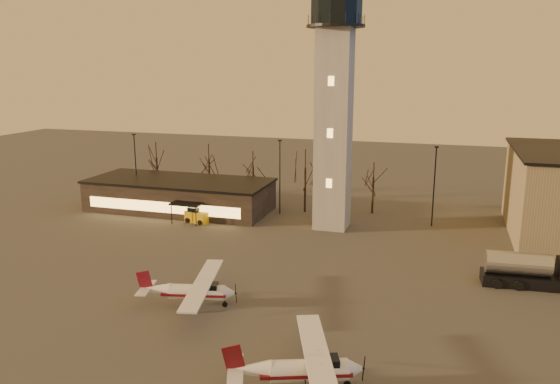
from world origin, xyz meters
name	(u,v)px	position (x,y,z in m)	size (l,w,h in m)	color
ground	(248,338)	(0.00, 0.00, 0.00)	(220.00, 220.00, 0.00)	#3C3937
control_tower	(334,95)	(0.00, 30.00, 16.33)	(6.80, 6.80, 32.60)	gray
terminal	(180,195)	(-21.99, 31.98, 2.16)	(25.40, 12.20, 4.30)	black
light_poles	(338,183)	(0.50, 31.00, 5.41)	(58.50, 12.25, 10.14)	black
tree_row	(253,162)	(-13.70, 39.16, 5.94)	(37.20, 9.20, 8.80)	black
cessna_front	(311,373)	(6.02, -4.97, 1.10)	(9.39, 11.44, 3.22)	silver
cessna_rear	(199,295)	(-5.87, 3.98, 1.05)	(8.90, 11.16, 3.08)	silver
fuel_truck	(531,273)	(21.26, 16.81, 1.25)	(8.69, 3.32, 3.16)	black
service_cart	(197,216)	(-17.00, 27.01, 0.74)	(3.38, 2.55, 1.95)	#C99A0B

